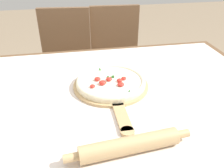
{
  "coord_description": "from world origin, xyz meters",
  "views": [
    {
      "loc": [
        -0.15,
        -0.86,
        1.29
      ],
      "look_at": [
        0.01,
        0.01,
        0.77
      ],
      "focal_mm": 38.0,
      "sensor_mm": 36.0,
      "label": 1
    }
  ],
  "objects": [
    {
      "name": "towel_cloth",
      "position": [
        0.0,
        0.0,
        0.74
      ],
      "size": [
        1.41,
        0.95,
        0.0
      ],
      "color": "silver",
      "rests_on": "dining_table"
    },
    {
      "name": "pizza",
      "position": [
        0.01,
        0.04,
        0.77
      ],
      "size": [
        0.31,
        0.31,
        0.04
      ],
      "color": "beige",
      "rests_on": "pizza_peel"
    },
    {
      "name": "chair_right",
      "position": [
        0.19,
        0.85,
        0.52
      ],
      "size": [
        0.42,
        0.42,
        0.9
      ],
      "rotation": [
        0.0,
        0.0,
        -0.06
      ],
      "color": "brown",
      "rests_on": "ground_plane"
    },
    {
      "name": "pizza_peel",
      "position": [
        0.01,
        0.02,
        0.75
      ],
      "size": [
        0.33,
        0.5,
        0.01
      ],
      "color": "tan",
      "rests_on": "towel_cloth"
    },
    {
      "name": "chair_left",
      "position": [
        -0.19,
        0.85,
        0.52
      ],
      "size": [
        0.44,
        0.44,
        0.9
      ],
      "rotation": [
        0.0,
        0.0,
        -0.1
      ],
      "color": "brown",
      "rests_on": "ground_plane"
    },
    {
      "name": "rolling_pin",
      "position": [
        -0.01,
        -0.35,
        0.77
      ],
      "size": [
        0.4,
        0.08,
        0.06
      ],
      "rotation": [
        0.0,
        0.0,
        0.09
      ],
      "color": "tan",
      "rests_on": "towel_cloth"
    },
    {
      "name": "dining_table",
      "position": [
        0.0,
        0.0,
        0.65
      ],
      "size": [
        1.49,
        1.03,
        0.74
      ],
      "color": "brown",
      "rests_on": "ground_plane"
    }
  ]
}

